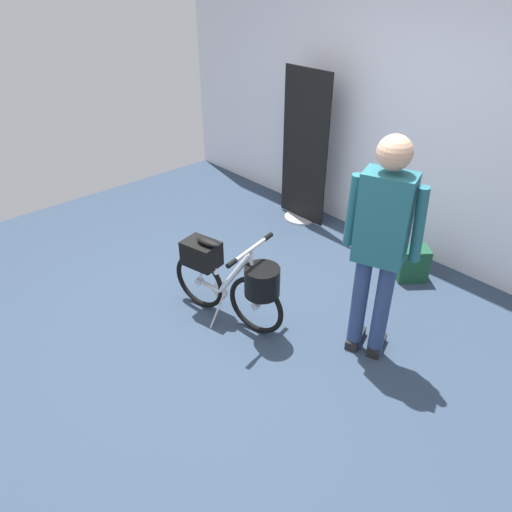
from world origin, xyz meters
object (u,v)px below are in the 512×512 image
folding_bike_foreground (231,278)px  visitor_near_wall (381,241)px  floor_banner_stand (304,157)px  backpack_on_floor (412,263)px

folding_bike_foreground → visitor_near_wall: 1.17m
floor_banner_stand → folding_bike_foreground: floor_banner_stand is taller
floor_banner_stand → folding_bike_foreground: 1.92m
floor_banner_stand → visitor_near_wall: visitor_near_wall is taller
visitor_near_wall → floor_banner_stand: bearing=145.8°
folding_bike_foreground → backpack_on_floor: bearing=68.1°
backpack_on_floor → floor_banner_stand: bearing=174.8°
floor_banner_stand → backpack_on_floor: size_ratio=4.97×
folding_bike_foreground → floor_banner_stand: bearing=116.3°
floor_banner_stand → folding_bike_foreground: (0.84, -1.70, -0.31)m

